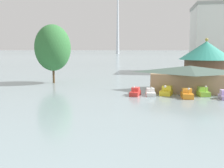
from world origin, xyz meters
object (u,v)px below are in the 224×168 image
object	(u,v)px
distant_broadcast_tower	(118,2)
pedal_boat_red	(135,92)
pedal_boat_lime	(203,92)
pedal_boat_yellow	(167,91)
pedal_boat_orange	(187,94)
boathouse	(190,78)
green_roof_pavilion	(206,60)
pedal_boat_white	(151,92)
shoreline_tree_tall_left	(53,48)

from	to	relation	value
distant_broadcast_tower	pedal_boat_red	bearing A→B (deg)	-81.71
pedal_boat_red	pedal_boat_lime	distance (m)	10.54
pedal_boat_yellow	pedal_boat_lime	distance (m)	5.55
pedal_boat_yellow	pedal_boat_orange	size ratio (longest dim) A/B	1.12
pedal_boat_red	pedal_boat_lime	size ratio (longest dim) A/B	1.18
pedal_boat_red	boathouse	xyz separation A→B (m)	(9.00, 5.73, 1.81)
pedal_boat_orange	pedal_boat_lime	distance (m)	3.51
pedal_boat_yellow	boathouse	xyz separation A→B (m)	(4.08, 4.51, 1.73)
pedal_boat_orange	pedal_boat_yellow	bearing A→B (deg)	-130.53
pedal_boat_yellow	distant_broadcast_tower	size ratio (longest dim) A/B	0.02
pedal_boat_red	green_roof_pavilion	bearing A→B (deg)	149.04
pedal_boat_yellow	boathouse	size ratio (longest dim) A/B	0.21
pedal_boat_red	pedal_boat_yellow	world-z (taller)	pedal_boat_yellow
pedal_boat_white	pedal_boat_lime	distance (m)	8.12
distant_broadcast_tower	shoreline_tree_tall_left	bearing A→B (deg)	-84.67
boathouse	distant_broadcast_tower	bearing A→B (deg)	100.01
pedal_boat_white	shoreline_tree_tall_left	world-z (taller)	shoreline_tree_tall_left
pedal_boat_white	boathouse	xyz separation A→B (m)	(6.61, 5.30, 1.86)
boathouse	shoreline_tree_tall_left	size ratio (longest dim) A/B	1.17
distant_broadcast_tower	pedal_boat_white	bearing A→B (deg)	-81.28
pedal_boat_orange	distant_broadcast_tower	xyz separation A→B (m)	(-55.37, 327.39, 70.28)
boathouse	green_roof_pavilion	size ratio (longest dim) A/B	1.28
pedal_boat_red	pedal_boat_white	distance (m)	2.42
pedal_boat_orange	boathouse	bearing A→B (deg)	167.43
pedal_boat_red	distant_broadcast_tower	size ratio (longest dim) A/B	0.02
pedal_boat_yellow	shoreline_tree_tall_left	world-z (taller)	shoreline_tree_tall_left
pedal_boat_yellow	pedal_boat_orange	xyz separation A→B (m)	(2.87, -2.25, -0.01)
pedal_boat_red	pedal_boat_orange	size ratio (longest dim) A/B	1.13
pedal_boat_red	shoreline_tree_tall_left	bearing A→B (deg)	-115.72
shoreline_tree_tall_left	pedal_boat_yellow	bearing A→B (deg)	-24.46
pedal_boat_white	pedal_boat_red	bearing A→B (deg)	-84.88
pedal_boat_orange	distant_broadcast_tower	bearing A→B (deg)	-172.83
green_roof_pavilion	shoreline_tree_tall_left	bearing A→B (deg)	-169.49
pedal_boat_white	shoreline_tree_tall_left	bearing A→B (deg)	-123.94
pedal_boat_orange	green_roof_pavilion	xyz separation A→B (m)	(6.06, 18.72, 4.39)
pedal_boat_white	shoreline_tree_tall_left	distance (m)	24.53
pedal_boat_white	pedal_boat_lime	xyz separation A→B (m)	(8.08, 0.80, 0.11)
pedal_boat_yellow	shoreline_tree_tall_left	xyz separation A→B (m)	(-23.13, 10.52, 6.89)
pedal_boat_yellow	pedal_boat_red	bearing A→B (deg)	-60.15
pedal_boat_orange	boathouse	xyz separation A→B (m)	(1.21, 6.76, 1.74)
green_roof_pavilion	distant_broadcast_tower	world-z (taller)	distant_broadcast_tower
pedal_boat_white	pedal_boat_yellow	xyz separation A→B (m)	(2.53, 0.79, 0.13)
pedal_boat_red	pedal_boat_orange	distance (m)	7.85
green_roof_pavilion	boathouse	bearing A→B (deg)	-112.09
pedal_boat_yellow	boathouse	world-z (taller)	boathouse
pedal_boat_orange	pedal_boat_lime	bearing A→B (deg)	127.73
shoreline_tree_tall_left	distant_broadcast_tower	world-z (taller)	distant_broadcast_tower
pedal_boat_white	boathouse	bearing A→B (deg)	123.55
distant_broadcast_tower	pedal_boat_yellow	bearing A→B (deg)	-80.83
pedal_boat_yellow	pedal_boat_orange	world-z (taller)	pedal_boat_orange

